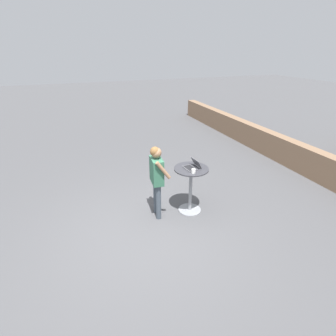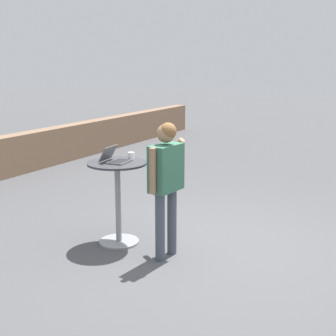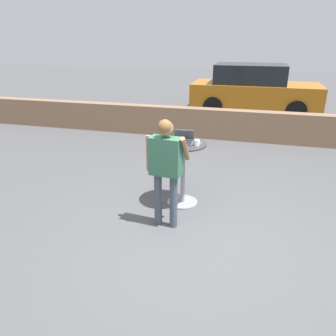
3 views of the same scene
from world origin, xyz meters
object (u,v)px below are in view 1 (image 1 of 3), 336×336
object	(u,v)px
coffee_mug	(194,171)
standing_person	(157,174)
cafe_table	(191,184)
laptop	(192,166)

from	to	relation	value
coffee_mug	standing_person	world-z (taller)	standing_person
cafe_table	standing_person	distance (m)	0.81
laptop	standing_person	xyz separation A→B (m)	(-0.08, -0.75, -0.08)
cafe_table	coffee_mug	world-z (taller)	coffee_mug
laptop	standing_person	distance (m)	0.76
cafe_table	laptop	size ratio (longest dim) A/B	3.05
laptop	coffee_mug	bearing A→B (deg)	-18.85
cafe_table	standing_person	size ratio (longest dim) A/B	0.66
standing_person	coffee_mug	bearing A→B (deg)	65.44
coffee_mug	standing_person	distance (m)	0.74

